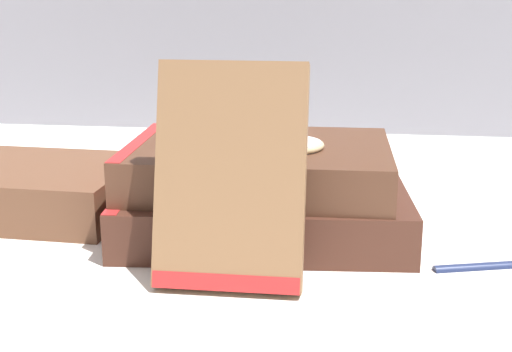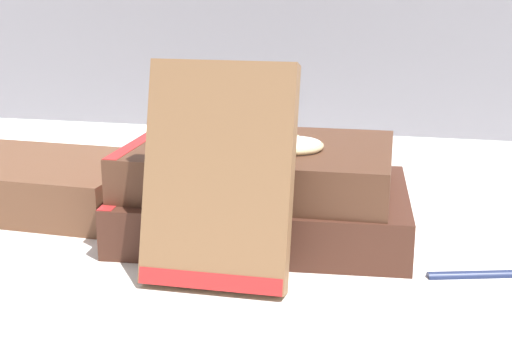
{
  "view_description": "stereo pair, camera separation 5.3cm",
  "coord_description": "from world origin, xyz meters",
  "px_view_note": "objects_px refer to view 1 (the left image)",
  "views": [
    {
      "loc": [
        0.09,
        -0.57,
        0.22
      ],
      "look_at": [
        0.02,
        0.01,
        0.05
      ],
      "focal_mm": 50.0,
      "sensor_mm": 36.0,
      "label": 1
    },
    {
      "loc": [
        0.14,
        -0.56,
        0.22
      ],
      "look_at": [
        0.02,
        0.01,
        0.05
      ],
      "focal_mm": 50.0,
      "sensor_mm": 36.0,
      "label": 2
    }
  ],
  "objects_px": {
    "book_flat_bottom": "(258,209)",
    "book_side_left": "(0,187)",
    "book_leaning_front": "(231,183)",
    "pocket_watch": "(292,145)",
    "book_flat_top": "(253,165)"
  },
  "relations": [
    {
      "from": "book_side_left",
      "to": "book_leaning_front",
      "type": "xyz_separation_m",
      "value": [
        0.25,
        -0.14,
        0.05
      ]
    },
    {
      "from": "book_flat_top",
      "to": "book_leaning_front",
      "type": "height_order",
      "value": "book_leaning_front"
    },
    {
      "from": "book_side_left",
      "to": "pocket_watch",
      "type": "distance_m",
      "value": 0.29
    },
    {
      "from": "book_flat_bottom",
      "to": "book_side_left",
      "type": "xyz_separation_m",
      "value": [
        -0.25,
        0.03,
        0.0
      ]
    },
    {
      "from": "book_flat_bottom",
      "to": "pocket_watch",
      "type": "xyz_separation_m",
      "value": [
        0.03,
        -0.01,
        0.06
      ]
    },
    {
      "from": "book_leaning_front",
      "to": "book_flat_top",
      "type": "bearing_deg",
      "value": 89.32
    },
    {
      "from": "book_flat_top",
      "to": "pocket_watch",
      "type": "xyz_separation_m",
      "value": [
        0.03,
        -0.01,
        0.02
      ]
    },
    {
      "from": "book_flat_top",
      "to": "book_leaning_front",
      "type": "xyz_separation_m",
      "value": [
        -0.0,
        -0.11,
        0.01
      ]
    },
    {
      "from": "book_flat_bottom",
      "to": "book_leaning_front",
      "type": "height_order",
      "value": "book_leaning_front"
    },
    {
      "from": "book_flat_bottom",
      "to": "book_side_left",
      "type": "bearing_deg",
      "value": 169.23
    },
    {
      "from": "book_flat_bottom",
      "to": "book_leaning_front",
      "type": "xyz_separation_m",
      "value": [
        -0.01,
        -0.11,
        0.05
      ]
    },
    {
      "from": "book_flat_bottom",
      "to": "book_flat_top",
      "type": "relative_size",
      "value": 1.13
    },
    {
      "from": "book_flat_bottom",
      "to": "book_flat_top",
      "type": "distance_m",
      "value": 0.04
    },
    {
      "from": "book_leaning_front",
      "to": "pocket_watch",
      "type": "distance_m",
      "value": 0.1
    },
    {
      "from": "book_flat_bottom",
      "to": "pocket_watch",
      "type": "height_order",
      "value": "pocket_watch"
    }
  ]
}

